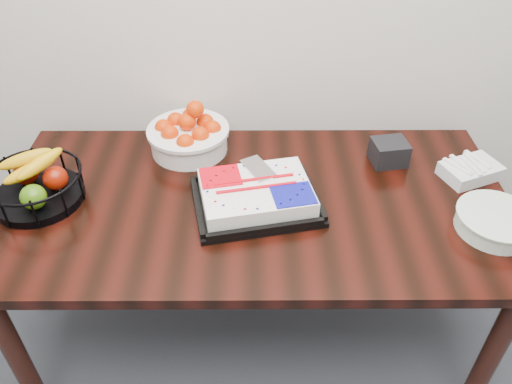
{
  "coord_description": "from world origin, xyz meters",
  "views": [
    {
      "loc": [
        0.0,
        0.65,
        1.88
      ],
      "look_at": [
        0.01,
        1.94,
        0.83
      ],
      "focal_mm": 35.0,
      "sensor_mm": 36.0,
      "label": 1
    }
  ],
  "objects_px": {
    "cake_tray": "(256,196)",
    "tangerine_bowl": "(188,131)",
    "table": "(254,217)",
    "plate_stack": "(495,222)",
    "fruit_basket": "(35,184)",
    "napkin_box": "(389,152)"
  },
  "relations": [
    {
      "from": "cake_tray",
      "to": "napkin_box",
      "type": "xyz_separation_m",
      "value": [
        0.51,
        0.25,
        0.01
      ]
    },
    {
      "from": "fruit_basket",
      "to": "cake_tray",
      "type": "bearing_deg",
      "value": -2.15
    },
    {
      "from": "fruit_basket",
      "to": "plate_stack",
      "type": "relative_size",
      "value": 1.27
    },
    {
      "from": "plate_stack",
      "to": "tangerine_bowl",
      "type": "bearing_deg",
      "value": 155.89
    },
    {
      "from": "cake_tray",
      "to": "fruit_basket",
      "type": "height_order",
      "value": "fruit_basket"
    },
    {
      "from": "fruit_basket",
      "to": "plate_stack",
      "type": "height_order",
      "value": "fruit_basket"
    },
    {
      "from": "tangerine_bowl",
      "to": "plate_stack",
      "type": "bearing_deg",
      "value": -24.11
    },
    {
      "from": "plate_stack",
      "to": "table",
      "type": "bearing_deg",
      "value": 168.49
    },
    {
      "from": "table",
      "to": "tangerine_bowl",
      "type": "height_order",
      "value": "tangerine_bowl"
    },
    {
      "from": "fruit_basket",
      "to": "table",
      "type": "bearing_deg",
      "value": 0.26
    },
    {
      "from": "tangerine_bowl",
      "to": "fruit_basket",
      "type": "relative_size",
      "value": 0.97
    },
    {
      "from": "napkin_box",
      "to": "plate_stack",
      "type": "bearing_deg",
      "value": -54.63
    },
    {
      "from": "fruit_basket",
      "to": "plate_stack",
      "type": "xyz_separation_m",
      "value": [
        1.54,
        -0.16,
        -0.04
      ]
    },
    {
      "from": "cake_tray",
      "to": "napkin_box",
      "type": "height_order",
      "value": "napkin_box"
    },
    {
      "from": "cake_tray",
      "to": "tangerine_bowl",
      "type": "relative_size",
      "value": 1.5
    },
    {
      "from": "napkin_box",
      "to": "table",
      "type": "bearing_deg",
      "value": -157.0
    },
    {
      "from": "cake_tray",
      "to": "tangerine_bowl",
      "type": "distance_m",
      "value": 0.43
    },
    {
      "from": "plate_stack",
      "to": "fruit_basket",
      "type": "bearing_deg",
      "value": 174.2
    },
    {
      "from": "plate_stack",
      "to": "napkin_box",
      "type": "relative_size",
      "value": 2.02
    },
    {
      "from": "tangerine_bowl",
      "to": "napkin_box",
      "type": "distance_m",
      "value": 0.78
    },
    {
      "from": "table",
      "to": "tangerine_bowl",
      "type": "distance_m",
      "value": 0.44
    },
    {
      "from": "tangerine_bowl",
      "to": "table",
      "type": "bearing_deg",
      "value": -50.05
    }
  ]
}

